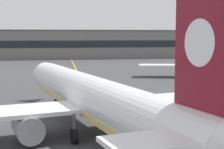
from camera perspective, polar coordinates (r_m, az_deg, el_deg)
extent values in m
cube|color=yellow|center=(46.89, -2.96, -4.94)|extent=(3.93, 179.97, 0.01)
cylinder|color=white|center=(32.30, -2.84, -3.74)|extent=(12.12, 35.89, 3.80)
cone|color=white|center=(50.67, -10.46, -0.20)|extent=(4.12, 3.37, 3.61)
cube|color=#DBBC66|center=(32.50, -2.83, -5.55)|extent=(11.37, 33.07, 0.44)
cube|color=black|center=(48.76, -9.98, 0.35)|extent=(3.03, 1.74, 0.60)
cube|color=white|center=(33.01, -3.19, -5.03)|extent=(32.23, 12.15, 0.36)
cylinder|color=gray|center=(30.80, -13.55, -8.34)|extent=(3.08, 4.04, 2.30)
cylinder|color=black|center=(32.57, -14.10, -7.56)|extent=(1.94, 0.63, 1.95)
cylinder|color=gray|center=(34.96, 7.04, -6.47)|extent=(3.08, 4.04, 2.30)
cylinder|color=black|center=(36.53, 5.58, -5.89)|extent=(1.94, 0.63, 1.95)
cube|color=maroon|center=(17.89, 15.00, 2.69)|extent=(1.51, 4.76, 7.20)
cylinder|color=white|center=(18.10, 14.48, 5.02)|extent=(0.99, 2.44, 2.40)
cube|color=white|center=(18.02, 15.86, -9.24)|extent=(11.35, 5.30, 0.24)
cylinder|color=#4C4C51|center=(46.32, -9.09, -3.30)|extent=(0.24, 0.24, 1.60)
cylinder|color=black|center=(46.50, -9.07, -4.55)|extent=(0.60, 0.97, 0.90)
cylinder|color=#4C4C51|center=(29.99, -6.18, -7.92)|extent=(0.24, 0.24, 1.60)
cylinder|color=black|center=(30.29, -6.16, -9.98)|extent=(0.69, 1.36, 1.30)
cylinder|color=#4C4C51|center=(31.85, 2.87, -7.05)|extent=(0.24, 0.24, 1.60)
cylinder|color=black|center=(32.13, 2.86, -9.00)|extent=(0.69, 1.36, 1.30)
cylinder|color=white|center=(80.13, 15.68, 1.95)|extent=(12.10, 35.01, 3.71)
cone|color=white|center=(98.64, 13.54, 2.77)|extent=(4.03, 3.32, 3.53)
cube|color=red|center=(80.21, 15.66, 1.22)|extent=(11.35, 32.27, 0.43)
cube|color=black|center=(96.77, 13.72, 3.09)|extent=(2.96, 1.72, 0.59)
cube|color=white|center=(80.76, 15.58, 1.39)|extent=(31.46, 12.10, 0.35)
cylinder|color=gray|center=(78.94, 11.38, 0.53)|extent=(3.03, 3.95, 2.25)
cylinder|color=black|center=(80.73, 11.22, 0.65)|extent=(1.90, 0.63, 1.91)
cylinder|color=#4C4C51|center=(94.16, 13.96, 1.40)|extent=(0.23, 0.23, 1.56)
cylinder|color=black|center=(94.25, 13.94, 0.79)|extent=(0.59, 0.95, 0.88)
cylinder|color=#4C4C51|center=(77.89, 14.09, 0.63)|extent=(0.23, 0.23, 1.56)
cylinder|color=black|center=(78.00, 14.07, -0.17)|extent=(0.69, 1.33, 1.27)
cylinder|color=#4C4C51|center=(78.91, 17.73, 0.59)|extent=(0.23, 0.23, 1.56)
cylinder|color=black|center=(79.02, 17.70, -0.20)|extent=(0.69, 1.33, 1.27)
cone|color=orange|center=(48.33, -3.63, -4.28)|extent=(0.36, 0.36, 0.55)
cylinder|color=white|center=(48.33, -3.63, -4.25)|extent=(0.23, 0.23, 0.07)
cube|color=orange|center=(48.38, -3.63, -4.58)|extent=(0.44, 0.44, 0.03)
cube|color=slate|center=(144.91, -6.06, 4.84)|extent=(111.36, 12.00, 11.24)
cube|color=black|center=(138.86, -5.90, 4.94)|extent=(106.91, 0.12, 2.80)
cube|color=#4E4A47|center=(144.88, -6.09, 7.14)|extent=(111.76, 12.40, 0.40)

